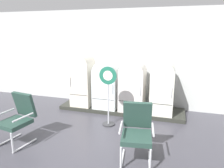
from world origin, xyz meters
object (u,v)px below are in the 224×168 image
refrigerator_2 (133,84)px  refrigerator_3 (162,86)px  armchair_right (137,129)px  refrigerator_0 (82,78)px  refrigerator_1 (107,83)px  armchair_left (18,116)px  sign_stand (108,97)px

refrigerator_2 → refrigerator_3: 0.85m
refrigerator_2 → refrigerator_3: size_ratio=1.00×
armchair_right → refrigerator_0: bearing=133.9°
refrigerator_1 → armchair_left: bearing=-117.1°
refrigerator_2 → armchair_left: 3.11m
refrigerator_2 → armchair_right: bearing=-76.1°
sign_stand → refrigerator_3: bearing=38.2°
armchair_left → refrigerator_2: bearing=49.7°
sign_stand → armchair_left: bearing=-139.2°
refrigerator_2 → refrigerator_3: refrigerator_2 is taller
refrigerator_3 → sign_stand: refrigerator_3 is taller
refrigerator_0 → refrigerator_1: size_ratio=1.10×
refrigerator_3 → refrigerator_0: bearing=-179.6°
armchair_left → sign_stand: size_ratio=0.70×
refrigerator_2 → refrigerator_1: bearing=179.9°
refrigerator_0 → refrigerator_1: refrigerator_0 is taller
refrigerator_0 → sign_stand: (1.16, -0.98, -0.21)m
refrigerator_0 → refrigerator_3: refrigerator_0 is taller
refrigerator_2 → armchair_right: (0.55, -2.22, -0.29)m
armchair_right → sign_stand: 1.57m
refrigerator_3 → armchair_left: refrigerator_3 is taller
refrigerator_1 → armchair_left: size_ratio=1.34×
refrigerator_3 → armchair_right: bearing=-97.6°
refrigerator_0 → refrigerator_2: size_ratio=1.08×
refrigerator_0 → refrigerator_2: refrigerator_0 is taller
refrigerator_1 → armchair_right: size_ratio=1.34×
armchair_left → armchair_right: same height
armchair_left → armchair_right: size_ratio=1.00×
refrigerator_1 → armchair_right: refrigerator_1 is taller
refrigerator_2 → armchair_left: refrigerator_2 is taller
refrigerator_1 → refrigerator_3: (1.64, 0.00, 0.02)m
refrigerator_0 → armchair_left: bearing=-100.4°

